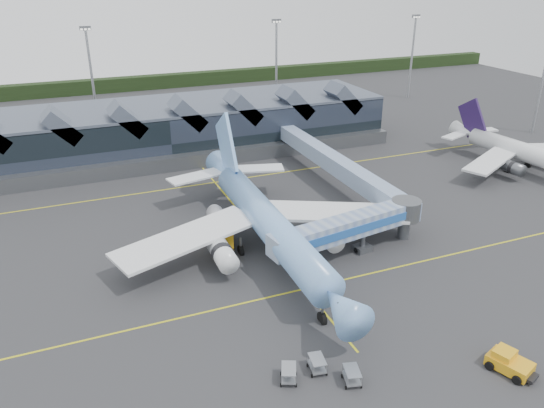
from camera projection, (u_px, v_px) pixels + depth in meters
name	position (u px, v px, depth m)	size (l,w,h in m)	color
ground	(278.00, 257.00, 68.13)	(260.00, 260.00, 0.00)	#2A2B2D
taxi_stripes	(251.00, 225.00, 76.57)	(120.00, 60.00, 0.01)	gold
tree_line_far	(136.00, 83.00, 160.15)	(260.00, 4.00, 4.00)	black
terminal	(161.00, 129.00, 104.34)	(90.00, 22.25, 12.52)	black
light_masts	(256.00, 69.00, 123.32)	(132.40, 42.56, 22.45)	gray
main_airliner	(265.00, 219.00, 68.37)	(40.18, 46.12, 14.84)	#749DEC
regional_jet	(520.00, 151.00, 96.22)	(29.78, 32.68, 11.21)	white
jet_bridge	(359.00, 225.00, 67.49)	(23.14, 6.78, 5.69)	#6C84B4
fuel_truck	(219.00, 226.00, 71.90)	(4.11, 10.22, 3.40)	black
pushback_tug	(509.00, 363.00, 48.69)	(3.77, 4.72, 1.90)	gold
baggage_carts	(319.00, 371.00, 47.76)	(7.09, 4.80, 1.43)	gray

